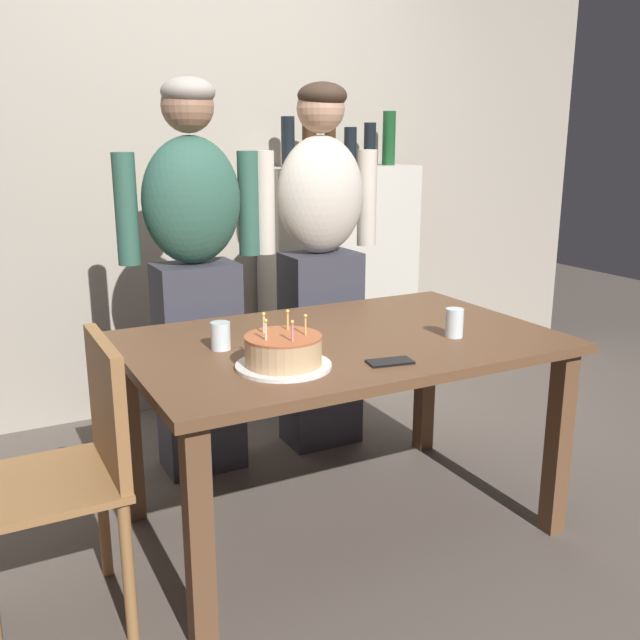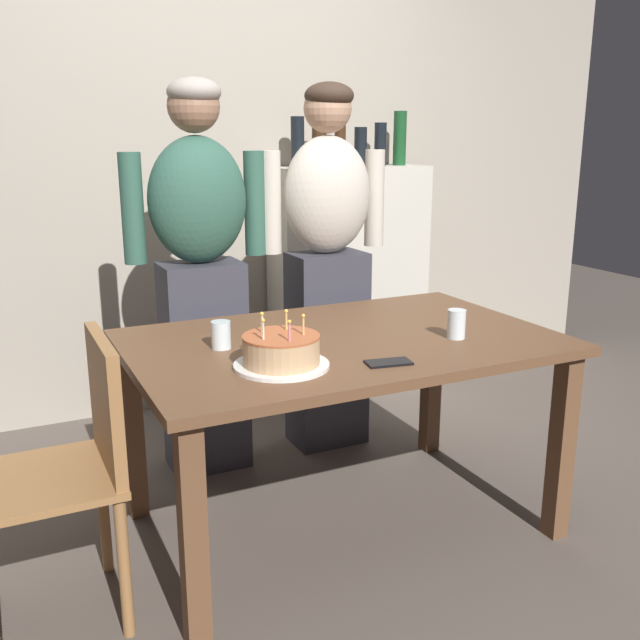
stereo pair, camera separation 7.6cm
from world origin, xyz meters
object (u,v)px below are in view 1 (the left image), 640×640
(water_glass_near, at_px, (221,336))
(person_woman_cardigan, at_px, (321,263))
(water_glass_far, at_px, (454,323))
(person_man_bearded, at_px, (195,274))
(cell_phone, at_px, (390,362))
(birthday_cake, at_px, (283,352))
(dining_chair, at_px, (77,460))

(water_glass_near, relative_size, person_woman_cardigan, 0.06)
(water_glass_far, distance_m, person_man_bearded, 1.11)
(cell_phone, bearing_deg, person_woman_cardigan, 83.87)
(birthday_cake, bearing_deg, person_woman_cardigan, 56.32)
(person_woman_cardigan, bearing_deg, dining_chair, 33.28)
(cell_phone, distance_m, person_woman_cardigan, 1.09)
(water_glass_near, height_order, cell_phone, water_glass_near)
(water_glass_far, relative_size, person_woman_cardigan, 0.06)
(cell_phone, xyz_separation_m, person_man_bearded, (-0.30, 1.04, 0.13))
(cell_phone, bearing_deg, birthday_cake, 169.65)
(person_man_bearded, bearing_deg, person_woman_cardigan, -180.00)
(birthday_cake, xyz_separation_m, water_glass_near, (-0.11, 0.27, -0.00))
(water_glass_far, height_order, person_woman_cardigan, person_woman_cardigan)
(person_woman_cardigan, bearing_deg, water_glass_near, 42.00)
(person_woman_cardigan, distance_m, dining_chair, 1.52)
(birthday_cake, bearing_deg, cell_phone, -20.17)
(water_glass_far, relative_size, dining_chair, 0.12)
(water_glass_near, distance_m, cell_phone, 0.58)
(water_glass_near, bearing_deg, water_glass_far, -17.10)
(water_glass_far, bearing_deg, cell_phone, -158.18)
(water_glass_far, bearing_deg, birthday_cake, -177.46)
(birthday_cake, distance_m, water_glass_far, 0.69)
(cell_phone, bearing_deg, person_man_bearded, 115.83)
(water_glass_near, relative_size, person_man_bearded, 0.06)
(water_glass_near, distance_m, person_woman_cardigan, 0.97)
(cell_phone, distance_m, person_man_bearded, 1.09)
(water_glass_near, relative_size, dining_chair, 0.11)
(cell_phone, relative_size, person_woman_cardigan, 0.09)
(birthday_cake, relative_size, person_man_bearded, 0.18)
(birthday_cake, distance_m, cell_phone, 0.34)
(cell_phone, xyz_separation_m, person_woman_cardigan, (0.30, 1.04, 0.13))
(water_glass_far, relative_size, cell_phone, 0.72)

